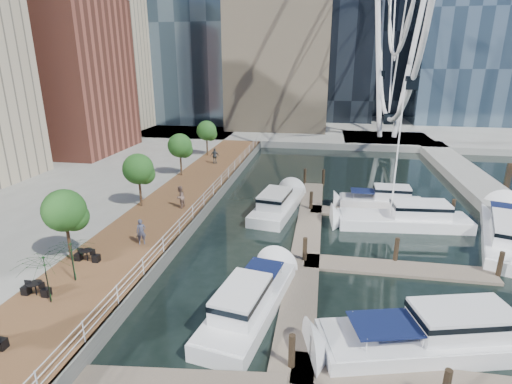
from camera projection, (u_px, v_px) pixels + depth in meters
name	position (u px, v px, depth m)	size (l,w,h in m)	color
ground	(235.00, 333.00, 19.84)	(520.00, 520.00, 0.00)	black
boardwalk	(173.00, 209.00, 35.20)	(6.00, 60.00, 1.00)	brown
seawall	(205.00, 211.00, 34.71)	(0.25, 60.00, 1.00)	#595954
land_far	(313.00, 107.00, 115.22)	(200.00, 114.00, 1.00)	gray
breakwater	(506.00, 209.00, 35.16)	(4.00, 60.00, 1.00)	gray
pier	(386.00, 140.00, 66.11)	(14.00, 12.00, 1.00)	gray
railing	(204.00, 200.00, 34.41)	(0.10, 60.00, 1.05)	white
floating_docks	(378.00, 248.00, 27.74)	(16.00, 34.00, 2.60)	#6D6051
midrise_condos	(2.00, 57.00, 46.26)	(19.00, 67.00, 28.00)	#BCAD8E
street_trees	(138.00, 169.00, 33.48)	(2.60, 42.60, 4.60)	#3F2B1C
cafe_tables	(15.00, 312.00, 19.23)	(2.50, 13.70, 0.74)	black
yacht_foreground	(431.00, 349.00, 18.72)	(3.10, 11.57, 2.15)	silver
pedestrian_near	(141.00, 232.00, 27.01)	(0.65, 0.42, 1.78)	#45475C
pedestrian_mid	(180.00, 197.00, 33.71)	(0.95, 0.74, 1.95)	#86675C
pedestrian_far	(215.00, 156.00, 48.58)	(1.12, 0.47, 1.91)	#383F46
moored_yachts	(399.00, 241.00, 30.09)	(23.92, 32.38, 11.50)	white
cafe_seating	(23.00, 299.00, 18.65)	(3.96, 12.73, 2.72)	#0F3913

